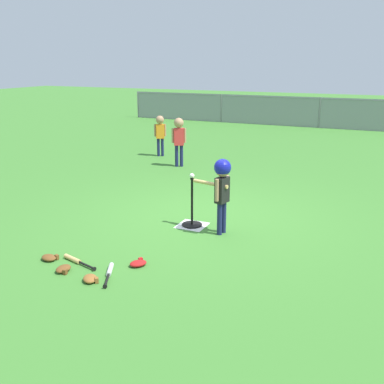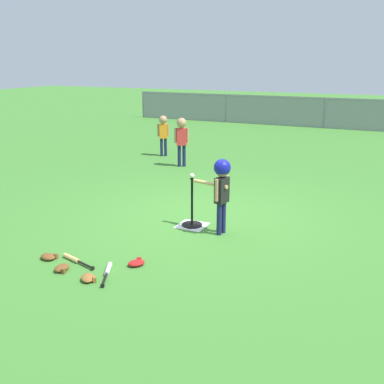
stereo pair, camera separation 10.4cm
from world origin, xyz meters
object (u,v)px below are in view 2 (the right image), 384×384
at_px(batter_child, 221,181).
at_px(fielder_deep_center, 182,135).
at_px(spare_bat_silver, 107,271).
at_px(glove_tossed_aside, 88,278).
at_px(fielder_deep_right, 163,130).
at_px(spare_bat_wood, 74,259).
at_px(glove_outfield_drop, 62,268).
at_px(glove_by_plate, 137,263).
at_px(glove_near_bats, 48,257).
at_px(batting_tee, 192,218).
at_px(baseball_on_tee, 192,176).

bearing_deg(batter_child, fielder_deep_center, 123.88).
height_order(spare_bat_silver, glove_tossed_aside, glove_tossed_aside).
bearing_deg(fielder_deep_center, fielder_deep_right, 137.71).
bearing_deg(batter_child, fielder_deep_right, 127.06).
relative_size(spare_bat_wood, glove_tossed_aside, 2.22).
bearing_deg(glove_tossed_aside, glove_outfield_drop, 170.48).
height_order(batter_child, spare_bat_silver, batter_child).
relative_size(glove_by_plate, glove_near_bats, 1.09).
bearing_deg(glove_tossed_aside, batting_tee, 81.69).
relative_size(baseball_on_tee, fielder_deep_right, 0.07).
bearing_deg(fielder_deep_right, batting_tee, -56.64).
distance_m(batter_child, fielder_deep_center, 4.51).
bearing_deg(batting_tee, fielder_deep_center, 118.70).
xyz_separation_m(baseball_on_tee, glove_near_bats, (-1.17, -1.93, -0.77)).
bearing_deg(spare_bat_silver, fielder_deep_center, 107.54).
xyz_separation_m(spare_bat_wood, glove_by_plate, (0.79, 0.25, 0.01)).
bearing_deg(baseball_on_tee, fielder_deep_center, 118.70).
distance_m(baseball_on_tee, glove_near_bats, 2.39).
bearing_deg(glove_tossed_aside, spare_bat_wood, 144.65).
height_order(batting_tee, baseball_on_tee, baseball_on_tee).
relative_size(fielder_deep_center, spare_bat_silver, 2.18).
bearing_deg(glove_outfield_drop, glove_by_plate, 34.31).
distance_m(batter_child, glove_near_bats, 2.60).
bearing_deg(spare_bat_wood, fielder_deep_right, 108.81).
xyz_separation_m(batter_child, fielder_deep_center, (-2.52, 3.75, -0.05)).
distance_m(batting_tee, spare_bat_silver, 1.96).
bearing_deg(baseball_on_tee, fielder_deep_right, 123.36).
bearing_deg(baseball_on_tee, glove_tossed_aside, -98.31).
height_order(spare_bat_silver, spare_bat_wood, same).
bearing_deg(glove_by_plate, fielder_deep_center, 110.57).
relative_size(spare_bat_wood, glove_near_bats, 2.43).
height_order(batting_tee, fielder_deep_center, fielder_deep_center).
distance_m(fielder_deep_center, spare_bat_silver, 5.89).
height_order(spare_bat_wood, glove_by_plate, glove_by_plate).
height_order(batting_tee, batter_child, batter_child).
relative_size(glove_by_plate, glove_outfield_drop, 1.18).
bearing_deg(spare_bat_wood, glove_by_plate, 17.38).
height_order(spare_bat_wood, glove_tossed_aside, glove_tossed_aside).
bearing_deg(fielder_deep_right, glove_by_plate, -64.23).
height_order(fielder_deep_center, glove_by_plate, fielder_deep_center).
bearing_deg(fielder_deep_right, glove_near_bats, -74.29).
bearing_deg(fielder_deep_center, spare_bat_wood, -77.90).
bearing_deg(glove_near_bats, batting_tee, 58.92).
height_order(glove_near_bats, glove_outfield_drop, same).
distance_m(baseball_on_tee, glove_outfield_drop, 2.39).
bearing_deg(glove_tossed_aside, spare_bat_silver, 68.52).
relative_size(batting_tee, baseball_on_tee, 10.44).
distance_m(spare_bat_silver, glove_outfield_drop, 0.58).
relative_size(fielder_deep_center, spare_bat_wood, 1.96).
distance_m(batter_child, spare_bat_silver, 2.12).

